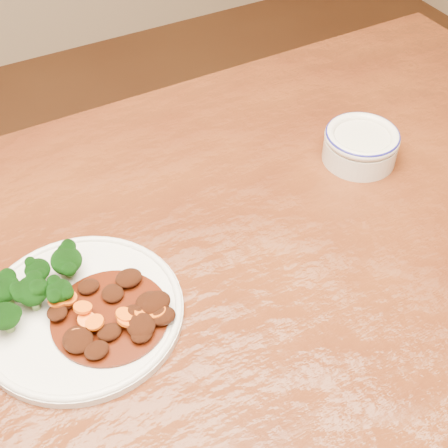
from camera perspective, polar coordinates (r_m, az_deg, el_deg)
name	(u,v)px	position (r m, az deg, el deg)	size (l,w,h in m)	color
dining_table	(194,348)	(0.81, -2.76, -11.27)	(1.51, 0.92, 0.75)	#5E2A10
dinner_plate	(81,312)	(0.76, -12.92, -7.84)	(0.24, 0.24, 0.02)	silver
broccoli_florets	(34,286)	(0.76, -16.96, -5.46)	(0.12, 0.08, 0.04)	#668947
mince_stew	(117,314)	(0.73, -9.77, -8.12)	(0.14, 0.14, 0.03)	#3F1506
dip_bowl	(361,144)	(0.95, 12.40, 7.14)	(0.11, 0.11, 0.05)	beige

